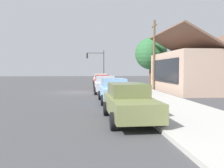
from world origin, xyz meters
TOP-DOWN VIEW (x-y plane):
  - ground_plane at (0.00, 0.00)m, footprint 120.00×120.00m
  - sidewalk_curb at (0.00, 5.60)m, footprint 60.00×4.20m
  - car_ivory at (-11.22, 2.89)m, footprint 4.65×2.14m
  - car_cherry at (-4.61, 2.72)m, footprint 4.49×2.00m
  - car_silver at (1.18, 2.65)m, footprint 4.71×2.10m
  - car_skyblue at (7.71, 2.80)m, footprint 4.84×2.01m
  - car_olive at (13.99, 2.77)m, footprint 4.85×2.03m
  - storefront_building at (1.01, 11.98)m, footprint 10.46×7.65m
  - shade_tree at (-6.40, 8.94)m, footprint 4.00×4.00m
  - traffic_light_main at (-15.32, 2.54)m, footprint 0.37×2.79m
  - utility_pole_wooden at (-2.21, 8.20)m, footprint 1.80×0.24m
  - fire_hydrant_red at (4.61, 4.20)m, footprint 0.22×0.22m

SIDE VIEW (x-z plane):
  - ground_plane at x=0.00m, z-range 0.00..0.00m
  - sidewalk_curb at x=0.00m, z-range 0.00..0.16m
  - fire_hydrant_red at x=4.61m, z-range 0.14..0.85m
  - car_cherry at x=-4.61m, z-range 0.02..1.61m
  - car_olive at x=13.99m, z-range 0.02..1.61m
  - car_skyblue at x=7.71m, z-range 0.02..1.61m
  - car_ivory at x=-11.22m, z-range 0.02..1.61m
  - car_silver at x=1.18m, z-range 0.02..1.61m
  - storefront_building at x=1.01m, z-range -0.90..5.01m
  - traffic_light_main at x=-15.32m, z-range 0.89..6.09m
  - utility_pole_wooden at x=-2.21m, z-range 0.18..7.68m
  - shade_tree at x=-6.40m, z-range 1.07..7.26m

